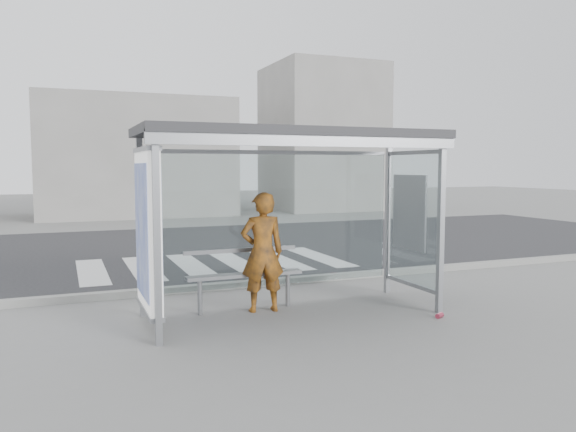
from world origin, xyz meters
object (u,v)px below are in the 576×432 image
Objects in this scene: bus_shelter at (266,175)px; soda_can at (440,315)px; person at (262,252)px; bench at (244,274)px.

bus_shelter reaches higher than soda_can.
bench is (-0.22, 0.17, -0.34)m from person.
soda_can is (2.17, -1.28, -0.83)m from person.
person reaches higher than bench.
person is at bearing 149.46° from soda_can.
bus_shelter is 2.45× the size of bench.
bench is 13.39× the size of soda_can.
soda_can is (2.39, -1.45, -0.50)m from bench.
person is at bearing 83.57° from bus_shelter.
soda_can is at bearing -24.69° from bus_shelter.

